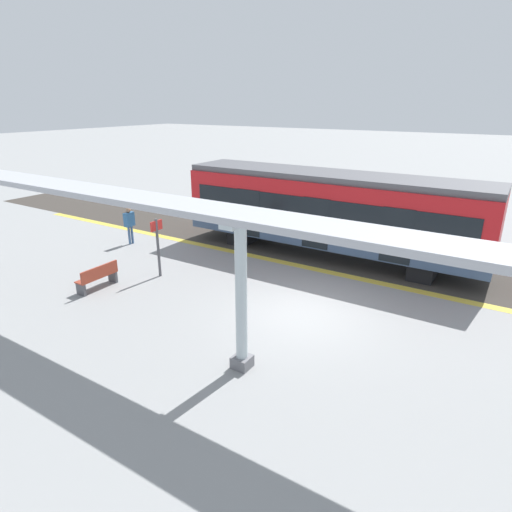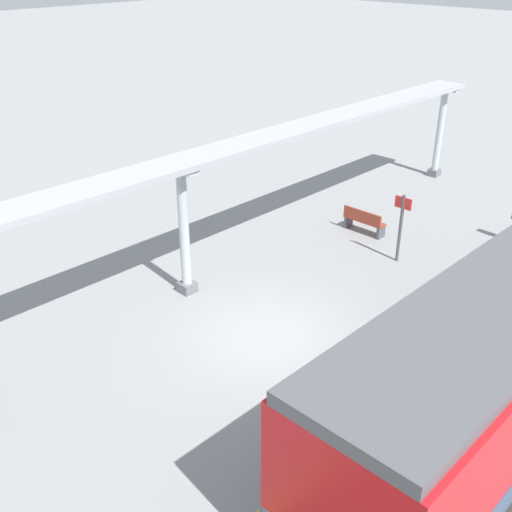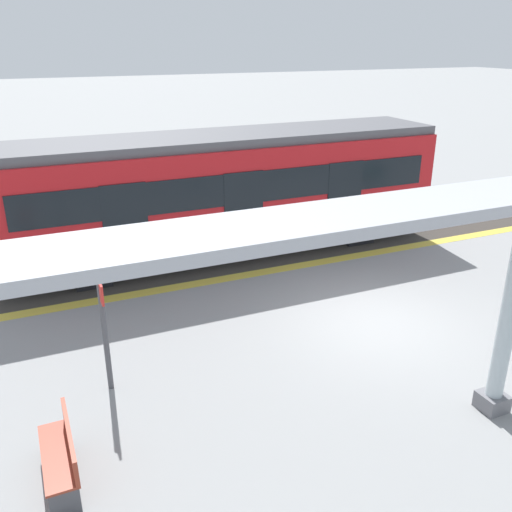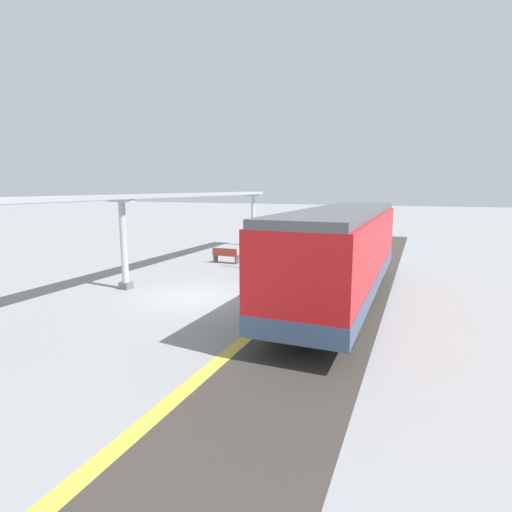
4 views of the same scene
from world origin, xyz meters
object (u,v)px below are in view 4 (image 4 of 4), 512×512
object	(u,v)px
train_near_carriage	(343,253)
bench_near_end	(226,255)
platform_info_sign	(251,244)
canopy_pillar_second	(124,244)
passenger_waiting_near_edge	(310,242)
canopy_pillar_nearest	(253,220)

from	to	relation	value
train_near_carriage	bench_near_end	size ratio (longest dim) A/B	8.29
bench_near_end	platform_info_sign	bearing A→B (deg)	153.98
canopy_pillar_second	bench_near_end	size ratio (longest dim) A/B	2.49
platform_info_sign	passenger_waiting_near_edge	xyz separation A→B (m)	(-2.12, -3.86, -0.27)
platform_info_sign	train_near_carriage	bearing A→B (deg)	141.66
canopy_pillar_second	bench_near_end	distance (m)	7.09
bench_near_end	canopy_pillar_second	bearing A→B (deg)	79.69
train_near_carriage	canopy_pillar_nearest	distance (m)	15.06
train_near_carriage	canopy_pillar_second	distance (m)	8.85
bench_near_end	passenger_waiting_near_edge	bearing A→B (deg)	-144.90
train_near_carriage	canopy_pillar_second	size ratio (longest dim) A/B	3.32
canopy_pillar_nearest	platform_info_sign	bearing A→B (deg)	112.12
train_near_carriage	canopy_pillar_nearest	bearing A→B (deg)	-54.64
train_near_carriage	bench_near_end	distance (m)	9.27
canopy_pillar_nearest	canopy_pillar_second	xyz separation A→B (m)	(0.00, 13.80, 0.00)
canopy_pillar_nearest	passenger_waiting_near_edge	world-z (taller)	canopy_pillar_nearest
platform_info_sign	bench_near_end	bearing A→B (deg)	-26.02
canopy_pillar_second	train_near_carriage	bearing A→B (deg)	-170.09
train_near_carriage	platform_info_sign	world-z (taller)	train_near_carriage
canopy_pillar_nearest	bench_near_end	size ratio (longest dim) A/B	2.49
passenger_waiting_near_edge	bench_near_end	bearing A→B (deg)	35.10
train_near_carriage	platform_info_sign	distance (m)	7.01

